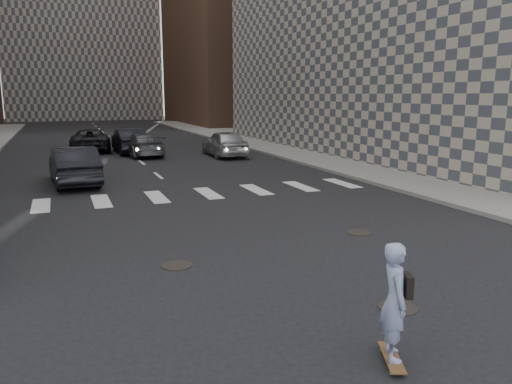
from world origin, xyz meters
TOP-DOWN VIEW (x-y plane):
  - ground at (0.00, 0.00)m, footprint 160.00×160.00m
  - sidewalk_right at (14.50, 20.00)m, footprint 13.00×80.00m
  - manhole_a at (1.20, -2.50)m, footprint 0.70×0.70m
  - manhole_b at (-2.00, 1.20)m, footprint 0.70×0.70m
  - manhole_c at (3.30, 2.00)m, footprint 0.70×0.70m
  - skateboarder at (-0.05, -4.00)m, footprint 0.62×0.91m
  - traffic_car_a at (-3.74, 13.00)m, footprint 2.08×5.03m
  - traffic_car_b at (0.51, 22.00)m, footprint 2.41×5.00m
  - traffic_car_c at (-2.30, 26.00)m, footprint 2.81×5.56m
  - traffic_car_d at (5.25, 20.00)m, footprint 1.98×4.79m
  - traffic_car_e at (0.02, 24.00)m, footprint 1.84×4.91m

SIDE VIEW (x-z plane):
  - ground at x=0.00m, z-range 0.00..0.00m
  - manhole_a at x=1.20m, z-range 0.00..0.02m
  - manhole_b at x=-2.00m, z-range 0.00..0.02m
  - manhole_c at x=3.30m, z-range 0.00..0.02m
  - sidewalk_right at x=14.50m, z-range 0.00..0.15m
  - traffic_car_b at x=0.51m, z-range 0.00..1.40m
  - traffic_car_c at x=-2.30m, z-range 0.00..1.51m
  - traffic_car_e at x=0.02m, z-range 0.00..1.60m
  - traffic_car_a at x=-3.74m, z-range 0.00..1.62m
  - traffic_car_d at x=5.25m, z-range 0.00..1.62m
  - skateboarder at x=-0.05m, z-range 0.04..1.83m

